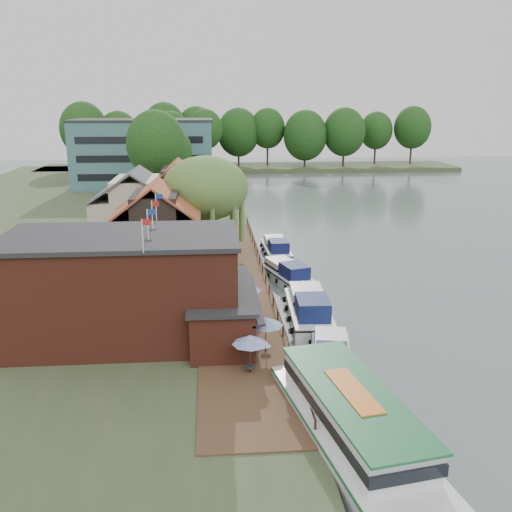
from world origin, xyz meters
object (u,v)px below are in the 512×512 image
object	(u,v)px
willow	(206,208)
umbrella_0	(250,354)
umbrella_2	(244,315)
swan	(348,405)
pub	(153,286)
cruiser_2	(287,271)
cottage_b	(137,209)
umbrella_1	(266,335)
cruiser_0	(331,354)
cottage_a	(157,229)
cruiser_1	(309,305)
umbrella_4	(234,287)
tour_boat	(358,429)
cottage_c	(178,195)
cruiser_3	(276,246)
hotel_block	(144,153)
umbrella_3	(246,299)

from	to	relation	value
willow	umbrella_0	xyz separation A→B (m)	(2.58, -26.00, -3.93)
umbrella_2	swan	world-z (taller)	umbrella_2
umbrella_2	pub	bearing A→B (deg)	-178.20
willow	pub	bearing A→B (deg)	-99.93
pub	cruiser_2	world-z (taller)	pub
cottage_b	umbrella_2	size ratio (longest dim) A/B	4.04
umbrella_1	swan	xyz separation A→B (m)	(4.12, -5.51, -2.07)
umbrella_2	cruiser_0	xyz separation A→B (m)	(5.30, -4.06, -1.21)
cottage_a	umbrella_2	distance (m)	16.69
cottage_b	cruiser_1	world-z (taller)	cottage_b
cottage_b	umbrella_4	size ratio (longest dim) A/B	4.04
umbrella_4	umbrella_0	bearing A→B (deg)	-88.26
cruiser_1	tour_boat	size ratio (longest dim) A/B	0.68
cottage_c	umbrella_2	size ratio (longest dim) A/B	3.58
cruiser_3	tour_boat	bearing A→B (deg)	-92.54
umbrella_4	cruiser_3	size ratio (longest dim) A/B	0.26
umbrella_0	cottage_c	bearing A→B (deg)	98.65
pub	cruiser_0	size ratio (longest dim) A/B	2.22
umbrella_2	cruiser_2	xyz separation A→B (m)	(4.90, 14.11, -1.19)
hotel_block	umbrella_0	size ratio (longest dim) A/B	10.69
pub	willow	bearing A→B (deg)	80.07
umbrella_0	cruiser_2	distance (m)	20.92
hotel_block	cruiser_2	xyz separation A→B (m)	(19.01, -56.70, -6.05)
umbrella_0	cruiser_2	size ratio (longest dim) A/B	0.26
cottage_a	cruiser_2	size ratio (longest dim) A/B	0.94
cottage_c	swan	xyz separation A→B (m)	(11.39, -42.78, -5.03)
cruiser_2	hotel_block	bearing A→B (deg)	91.70
cruiser_2	cruiser_3	xyz separation A→B (m)	(0.14, 9.46, -0.02)
cruiser_3	tour_boat	xyz separation A→B (m)	(-0.46, -37.16, 0.61)
umbrella_0	umbrella_1	world-z (taller)	same
swan	cruiser_3	bearing A→B (deg)	90.43
hotel_block	cruiser_3	distance (m)	51.34
cottage_b	umbrella_3	world-z (taller)	cottage_b
willow	umbrella_0	world-z (taller)	willow
pub	cruiser_3	world-z (taller)	pub
pub	umbrella_3	world-z (taller)	pub
willow	cruiser_1	distance (m)	18.15
willow	cottage_b	bearing A→B (deg)	146.31
willow	tour_boat	bearing A→B (deg)	-77.86
pub	umbrella_2	xyz separation A→B (m)	(6.12, 0.19, -2.36)
cruiser_2	cottage_a	bearing A→B (deg)	159.82
tour_boat	cruiser_0	bearing A→B (deg)	75.67
tour_boat	hotel_block	bearing A→B (deg)	92.51
pub	cottage_c	bearing A→B (deg)	90.00
cottage_a	cruiser_0	distance (m)	22.97
cottage_b	willow	world-z (taller)	willow
umbrella_2	cruiser_0	world-z (taller)	umbrella_2
cottage_b	cruiser_2	world-z (taller)	cottage_b
willow	umbrella_1	world-z (taller)	willow
cruiser_0	pub	bearing A→B (deg)	172.19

